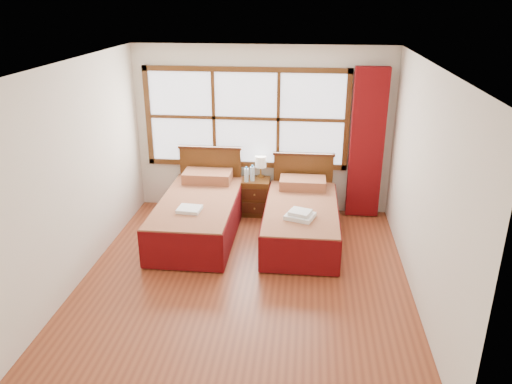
# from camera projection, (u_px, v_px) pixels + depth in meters

# --- Properties ---
(floor) EXTENTS (4.50, 4.50, 0.00)m
(floor) POSITION_uv_depth(u_px,v_px,m) (245.00, 279.00, 6.17)
(floor) COLOR brown
(floor) RESTS_ON ground
(ceiling) EXTENTS (4.50, 4.50, 0.00)m
(ceiling) POSITION_uv_depth(u_px,v_px,m) (243.00, 64.00, 5.20)
(ceiling) COLOR white
(ceiling) RESTS_ON wall_back
(wall_back) EXTENTS (4.00, 0.00, 4.00)m
(wall_back) POSITION_uv_depth(u_px,v_px,m) (262.00, 131.00, 7.76)
(wall_back) COLOR silver
(wall_back) RESTS_ON floor
(wall_left) EXTENTS (0.00, 4.50, 4.50)m
(wall_left) POSITION_uv_depth(u_px,v_px,m) (76.00, 174.00, 5.88)
(wall_left) COLOR silver
(wall_left) RESTS_ON floor
(wall_right) EXTENTS (0.00, 4.50, 4.50)m
(wall_right) POSITION_uv_depth(u_px,v_px,m) (424.00, 187.00, 5.49)
(wall_right) COLOR silver
(wall_right) RESTS_ON floor
(window) EXTENTS (3.16, 0.06, 1.56)m
(window) POSITION_uv_depth(u_px,v_px,m) (246.00, 118.00, 7.68)
(window) COLOR white
(window) RESTS_ON wall_back
(curtain) EXTENTS (0.50, 0.16, 2.30)m
(curtain) POSITION_uv_depth(u_px,v_px,m) (367.00, 144.00, 7.53)
(curtain) COLOR maroon
(curtain) RESTS_ON wall_back
(bed_left) EXTENTS (1.08, 2.10, 1.05)m
(bed_left) POSITION_uv_depth(u_px,v_px,m) (199.00, 213.00, 7.23)
(bed_left) COLOR #3D1B0C
(bed_left) RESTS_ON floor
(bed_right) EXTENTS (1.02, 2.04, 0.99)m
(bed_right) POSITION_uv_depth(u_px,v_px,m) (301.00, 219.00, 7.10)
(bed_right) COLOR #3D1B0C
(bed_right) RESTS_ON floor
(nightstand) EXTENTS (0.43, 0.43, 0.58)m
(nightstand) POSITION_uv_depth(u_px,v_px,m) (256.00, 197.00, 7.91)
(nightstand) COLOR #4F2C11
(nightstand) RESTS_ON floor
(towels_left) EXTENTS (0.33, 0.29, 0.05)m
(towels_left) POSITION_uv_depth(u_px,v_px,m) (189.00, 209.00, 6.71)
(towels_left) COLOR white
(towels_left) RESTS_ON bed_left
(towels_right) EXTENTS (0.44, 0.41, 0.11)m
(towels_right) POSITION_uv_depth(u_px,v_px,m) (300.00, 215.00, 6.56)
(towels_right) COLOR white
(towels_right) RESTS_ON bed_right
(lamp) EXTENTS (0.18, 0.18, 0.34)m
(lamp) POSITION_uv_depth(u_px,v_px,m) (261.00, 162.00, 7.83)
(lamp) COLOR #C38C3E
(lamp) RESTS_ON nightstand
(bottle_near) EXTENTS (0.06, 0.06, 0.24)m
(bottle_near) POSITION_uv_depth(u_px,v_px,m) (246.00, 175.00, 7.67)
(bottle_near) COLOR silver
(bottle_near) RESTS_ON nightstand
(bottle_far) EXTENTS (0.07, 0.07, 0.26)m
(bottle_far) POSITION_uv_depth(u_px,v_px,m) (252.00, 174.00, 7.71)
(bottle_far) COLOR silver
(bottle_far) RESTS_ON nightstand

